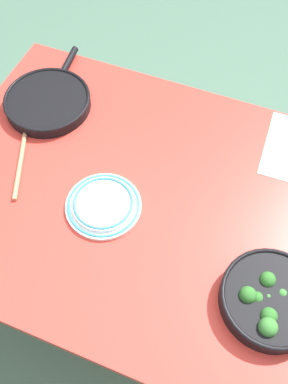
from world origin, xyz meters
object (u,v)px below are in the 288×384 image
wooden_spoon (24,138)px  dinner_plate_stack (103,205)px  skillet_broccoli (271,301)px  skillet_eggs (48,101)px

wooden_spoon → dinner_plate_stack: dinner_plate_stack is taller
wooden_spoon → dinner_plate_stack: (-0.35, 0.14, 0.01)m
dinner_plate_stack → skillet_broccoli: bearing=168.3°
skillet_broccoli → dinner_plate_stack: skillet_broccoli is taller
skillet_eggs → wooden_spoon: 0.16m
skillet_eggs → dinner_plate_stack: bearing=-137.3°
wooden_spoon → dinner_plate_stack: 0.37m
skillet_broccoli → skillet_eggs: (0.86, -0.41, -0.01)m
skillet_eggs → wooden_spoon: skillet_eggs is taller
skillet_broccoli → wooden_spoon: size_ratio=0.97×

